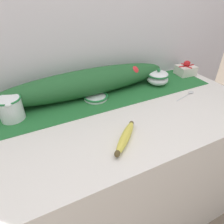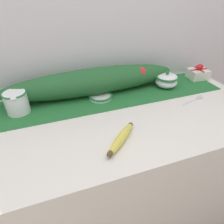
{
  "view_description": "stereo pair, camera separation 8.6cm",
  "coord_description": "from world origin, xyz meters",
  "views": [
    {
      "loc": [
        -0.31,
        -0.67,
        1.4
      ],
      "look_at": [
        0.01,
        -0.03,
        0.92
      ],
      "focal_mm": 32.0,
      "sensor_mm": 36.0,
      "label": 1
    },
    {
      "loc": [
        -0.23,
        -0.7,
        1.4
      ],
      "look_at": [
        0.01,
        -0.03,
        0.92
      ],
      "focal_mm": 32.0,
      "sensor_mm": 36.0,
      "label": 2
    }
  ],
  "objects": [
    {
      "name": "ground_plane",
      "position": [
        0.0,
        0.0,
        0.0
      ],
      "size": [
        12.0,
        12.0,
        0.0
      ],
      "primitive_type": "plane",
      "color": "#7A6B5B"
    },
    {
      "name": "countertop",
      "position": [
        0.0,
        0.0,
        0.44
      ],
      "size": [
        1.53,
        0.66,
        0.87
      ],
      "primitive_type": "cube",
      "color": "silver",
      "rests_on": "ground_plane"
    },
    {
      "name": "back_wall",
      "position": [
        0.0,
        0.35,
        1.2
      ],
      "size": [
        2.33,
        0.04,
        2.4
      ],
      "primitive_type": "cube",
      "color": "silver",
      "rests_on": "ground_plane"
    },
    {
      "name": "table_runner",
      "position": [
        0.0,
        0.18,
        0.87
      ],
      "size": [
        1.41,
        0.27,
        0.0
      ],
      "primitive_type": "cube",
      "color": "#236B33",
      "rests_on": "countertop"
    },
    {
      "name": "cream_pitcher",
      "position": [
        -0.38,
        0.19,
        0.93
      ],
      "size": [
        0.11,
        0.13,
        0.11
      ],
      "color": "white",
      "rests_on": "countertop"
    },
    {
      "name": "sugar_bowl",
      "position": [
        0.42,
        0.18,
        0.92
      ],
      "size": [
        0.13,
        0.13,
        0.1
      ],
      "color": "white",
      "rests_on": "countertop"
    },
    {
      "name": "small_dish",
      "position": [
        0.02,
        0.18,
        0.89
      ],
      "size": [
        0.13,
        0.13,
        0.02
      ],
      "color": "white",
      "rests_on": "countertop"
    },
    {
      "name": "banana",
      "position": [
        -0.0,
        -0.17,
        0.89
      ],
      "size": [
        0.17,
        0.17,
        0.04
      ],
      "rotation": [
        0.0,
        0.0,
        0.76
      ],
      "color": "#DBCC4C",
      "rests_on": "countertop"
    },
    {
      "name": "spoon",
      "position": [
        0.51,
        0.01,
        0.88
      ],
      "size": [
        0.15,
        0.05,
        0.01
      ],
      "rotation": [
        0.0,
        0.0,
        0.25
      ],
      "color": "silver",
      "rests_on": "countertop"
    },
    {
      "name": "gift_box",
      "position": [
        0.67,
        0.22,
        0.91
      ],
      "size": [
        0.12,
        0.11,
        0.09
      ],
      "rotation": [
        0.0,
        0.0,
        -0.08
      ],
      "color": "silver",
      "rests_on": "countertop"
    },
    {
      "name": "poinsettia_garland",
      "position": [
        0.0,
        0.25,
        0.95
      ],
      "size": [
        0.95,
        0.15,
        0.14
      ],
      "color": "#235B2D",
      "rests_on": "countertop"
    }
  ]
}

